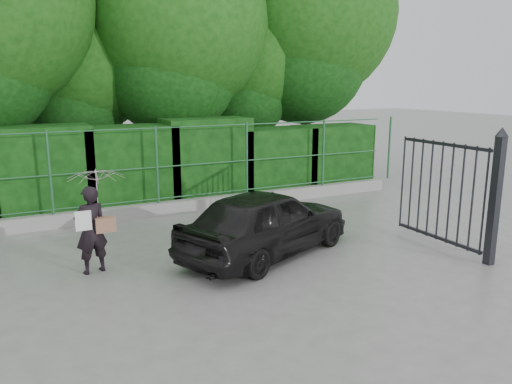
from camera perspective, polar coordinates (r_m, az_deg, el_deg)
name	(u,v)px	position (r m, az deg, el deg)	size (l,w,h in m)	color
ground	(215,287)	(7.82, -4.74, -10.74)	(80.00, 80.00, 0.00)	gray
kerb	(142,211)	(11.86, -12.90, -2.13)	(14.00, 0.25, 0.30)	#9E9E99
fence	(149,166)	(11.70, -12.10, 2.97)	(14.13, 0.06, 1.80)	#245B33
hedge	(129,169)	(12.63, -14.34, 2.57)	(14.20, 1.20, 2.16)	black
trees	(146,25)	(14.99, -12.46, 18.10)	(17.10, 6.15, 8.08)	black
gate	(472,192)	(9.56, 23.45, 0.04)	(0.22, 2.33, 2.36)	#232329
woman	(96,204)	(8.48, -17.84, -1.33)	(0.91, 0.92, 1.72)	black
car	(266,222)	(8.98, 1.19, -3.41)	(1.46, 3.62, 1.23)	black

